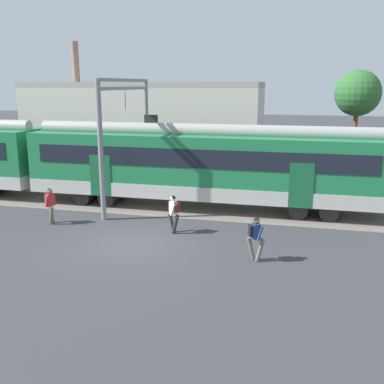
# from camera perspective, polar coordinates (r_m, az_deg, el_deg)

# --- Properties ---
(ground_plane) EXTENTS (160.00, 160.00, 0.00)m
(ground_plane) POSITION_cam_1_polar(r_m,az_deg,el_deg) (18.43, -7.45, -6.44)
(ground_plane) COLOR #38383D
(track_bed) EXTENTS (80.00, 4.40, 0.01)m
(track_bed) POSITION_cam_1_polar(r_m,az_deg,el_deg) (27.84, -21.43, -0.38)
(track_bed) COLOR slate
(track_bed) RESTS_ON ground
(commuter_train) EXTENTS (38.05, 3.07, 4.73)m
(commuter_train) POSITION_cam_1_polar(r_m,az_deg,el_deg) (26.06, -17.36, 4.09)
(commuter_train) COLOR #B7B7B2
(commuter_train) RESTS_ON ground
(pedestrian_red) EXTENTS (0.57, 0.66, 1.67)m
(pedestrian_red) POSITION_cam_1_polar(r_m,az_deg,el_deg) (21.49, -17.56, -1.30)
(pedestrian_red) COLOR #6B6051
(pedestrian_red) RESTS_ON ground
(pedestrian_white) EXTENTS (0.61, 0.60, 1.67)m
(pedestrian_white) POSITION_cam_1_polar(r_m,az_deg,el_deg) (19.20, -2.32, -2.40)
(pedestrian_white) COLOR #28282D
(pedestrian_white) RESTS_ON ground
(pedestrian_navy) EXTENTS (0.71, 0.52, 1.67)m
(pedestrian_navy) POSITION_cam_1_polar(r_m,az_deg,el_deg) (16.35, 8.05, -5.41)
(pedestrian_navy) COLOR #6B6051
(pedestrian_navy) RESTS_ON ground
(catenary_gantry) EXTENTS (0.24, 6.64, 6.53)m
(catenary_gantry) POSITION_cam_1_polar(r_m,az_deg,el_deg) (23.85, -8.37, 8.73)
(catenary_gantry) COLOR gray
(catenary_gantry) RESTS_ON ground
(background_building) EXTENTS (16.62, 5.00, 9.20)m
(background_building) POSITION_cam_1_polar(r_m,az_deg,el_deg) (32.50, -6.23, 8.09)
(background_building) COLOR beige
(background_building) RESTS_ON ground
(street_tree_right) EXTENTS (3.21, 3.21, 7.24)m
(street_tree_right) POSITION_cam_1_polar(r_m,az_deg,el_deg) (34.26, 20.31, 11.62)
(street_tree_right) COLOR brown
(street_tree_right) RESTS_ON ground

